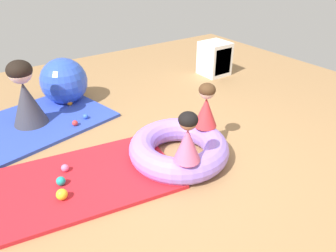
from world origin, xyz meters
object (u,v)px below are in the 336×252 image
at_px(child_in_pink, 188,138).
at_px(storage_cube, 215,59).
at_px(adult_seated, 25,94).
at_px(play_ball_red, 75,123).
at_px(play_ball_teal, 61,181).
at_px(play_ball_orange, 70,103).
at_px(play_ball_pink, 65,168).
at_px(play_ball_yellow, 62,194).
at_px(exercise_ball_large, 64,81).
at_px(child_in_red, 206,106).
at_px(inflatable_cushion, 179,148).
at_px(play_ball_blue, 86,116).

distance_m(child_in_pink, storage_cube, 3.00).
xyz_separation_m(adult_seated, play_ball_red, (0.42, -0.38, -0.36)).
height_order(play_ball_teal, storage_cube, storage_cube).
distance_m(play_ball_teal, play_ball_orange, 1.74).
relative_size(adult_seated, play_ball_pink, 10.64).
xyz_separation_m(play_ball_teal, play_ball_yellow, (-0.05, -0.19, 0.01)).
bearing_deg(play_ball_pink, exercise_ball_large, 70.08).
height_order(child_in_red, storage_cube, child_in_red).
relative_size(inflatable_cushion, play_ball_pink, 13.78).
xyz_separation_m(play_ball_teal, play_ball_orange, (0.66, 1.60, -0.01)).
distance_m(adult_seated, play_ball_yellow, 1.63).
bearing_deg(child_in_red, play_ball_blue, 53.58).
height_order(adult_seated, play_ball_yellow, adult_seated).
bearing_deg(storage_cube, inflatable_cushion, -140.13).
distance_m(child_in_pink, adult_seated, 2.19).
xyz_separation_m(child_in_pink, play_ball_yellow, (-1.07, 0.40, -0.41)).
height_order(inflatable_cushion, play_ball_red, inflatable_cushion).
height_order(inflatable_cushion, play_ball_blue, inflatable_cushion).
distance_m(exercise_ball_large, storage_cube, 2.54).
height_order(child_in_red, exercise_ball_large, child_in_red).
xyz_separation_m(play_ball_red, play_ball_blue, (0.18, 0.10, -0.00)).
bearing_deg(child_in_pink, exercise_ball_large, -12.96).
relative_size(play_ball_red, play_ball_teal, 0.82).
relative_size(play_ball_orange, play_ball_blue, 1.09).
distance_m(play_ball_orange, storage_cube, 2.56).
xyz_separation_m(adult_seated, storage_cube, (3.12, 0.05, -0.15)).
relative_size(play_ball_teal, storage_cube, 0.15).
bearing_deg(adult_seated, child_in_pink, 179.84).
bearing_deg(adult_seated, play_ball_red, -157.19).
relative_size(play_ball_teal, exercise_ball_large, 0.13).
bearing_deg(child_in_pink, play_ball_red, -3.31).
height_order(play_ball_teal, play_ball_pink, play_ball_teal).
bearing_deg(storage_cube, child_in_red, -134.86).
xyz_separation_m(play_ball_yellow, exercise_ball_large, (0.74, 2.00, 0.23)).
xyz_separation_m(play_ball_blue, storage_cube, (2.52, 0.34, 0.21)).
bearing_deg(play_ball_pink, play_ball_teal, -119.28).
distance_m(play_ball_blue, play_ball_yellow, 1.50).
distance_m(play_ball_red, play_ball_pink, 0.92).
xyz_separation_m(play_ball_blue, play_ball_yellow, (-0.75, -1.30, 0.02)).
distance_m(play_ball_blue, storage_cube, 2.55).
bearing_deg(play_ball_teal, inflatable_cushion, -11.74).
bearing_deg(play_ball_teal, storage_cube, 24.26).
bearing_deg(child_in_red, adult_seated, 62.57).
bearing_deg(play_ball_yellow, child_in_red, -0.24).
distance_m(inflatable_cushion, child_in_pink, 0.54).
bearing_deg(child_in_pink, play_ball_pink, 29.00).
relative_size(inflatable_cushion, play_ball_orange, 14.73).
xyz_separation_m(inflatable_cushion, play_ball_teal, (-1.18, 0.25, -0.05)).
bearing_deg(child_in_red, exercise_ball_large, 43.30).
bearing_deg(adult_seated, play_ball_teal, 151.19).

